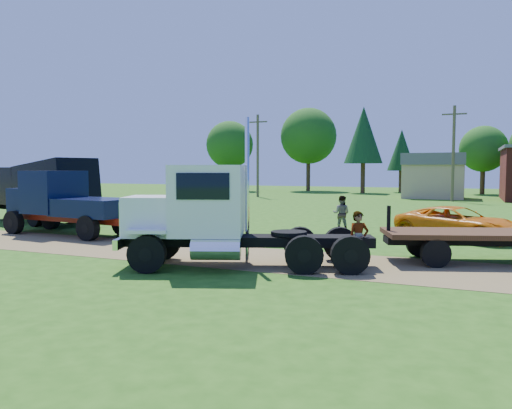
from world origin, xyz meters
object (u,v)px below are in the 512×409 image
at_px(white_semi_tractor, 211,215).
at_px(orange_pickup, 457,223).
at_px(navy_truck, 64,202).
at_px(black_dump_truck, 40,188).
at_px(flatbed_trailer, 498,239).
at_px(spectator_a, 359,240).

height_order(white_semi_tractor, orange_pickup, white_semi_tractor).
bearing_deg(white_semi_tractor, navy_truck, 136.68).
bearing_deg(black_dump_truck, orange_pickup, 18.88).
relative_size(flatbed_trailer, spectator_a, 4.26).
distance_m(orange_pickup, flatbed_trailer, 5.44).
bearing_deg(flatbed_trailer, spectator_a, -164.77).
bearing_deg(black_dump_truck, navy_truck, -20.40).
bearing_deg(navy_truck, spectator_a, -5.41).
relative_size(white_semi_tractor, spectator_a, 4.45).
bearing_deg(orange_pickup, white_semi_tractor, 167.73).
distance_m(navy_truck, spectator_a, 14.67).
relative_size(black_dump_truck, orange_pickup, 1.66).
height_order(white_semi_tractor, black_dump_truck, white_semi_tractor).
height_order(black_dump_truck, flatbed_trailer, black_dump_truck).
height_order(black_dump_truck, spectator_a, black_dump_truck).
relative_size(white_semi_tractor, navy_truck, 1.13).
bearing_deg(flatbed_trailer, orange_pickup, 85.02).
xyz_separation_m(white_semi_tractor, spectator_a, (4.35, 1.43, -0.73)).
bearing_deg(spectator_a, navy_truck, 133.39).
bearing_deg(flatbed_trailer, navy_truck, 160.86).
xyz_separation_m(flatbed_trailer, spectator_a, (-4.01, -2.76, 0.09)).
distance_m(white_semi_tractor, spectator_a, 4.63).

